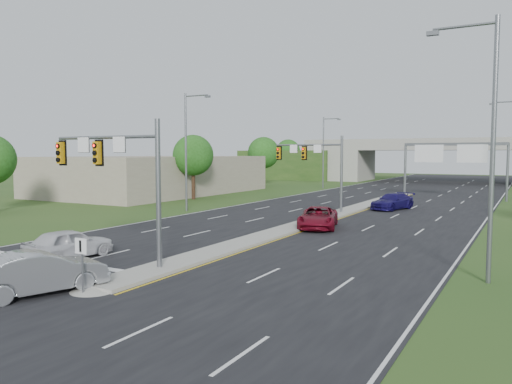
{
  "coord_description": "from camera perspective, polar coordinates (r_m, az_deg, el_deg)",
  "views": [
    {
      "loc": [
        14.96,
        -17.72,
        5.43
      ],
      "look_at": [
        -0.21,
        9.59,
        3.0
      ],
      "focal_mm": 35.0,
      "sensor_mm": 36.0,
      "label": 1
    }
  ],
  "objects": [
    {
      "name": "median_nose",
      "position": [
        20.99,
        -18.12,
        -10.49
      ],
      "size": [
        2.0,
        2.0,
        0.16
      ],
      "primitive_type": "cone",
      "color": "gray",
      "rests_on": "road"
    },
    {
      "name": "overpass",
      "position": [
        98.88,
        20.37,
        3.08
      ],
      "size": [
        80.0,
        14.0,
        8.1
      ],
      "color": "gray",
      "rests_on": "ground"
    },
    {
      "name": "keep_right_sign",
      "position": [
        20.33,
        -19.31,
        -6.91
      ],
      "size": [
        0.6,
        0.13,
        2.2
      ],
      "color": "slate",
      "rests_on": "ground"
    },
    {
      "name": "sign_gantry",
      "position": [
        63.19,
        21.57,
        3.97
      ],
      "size": [
        11.58,
        0.44,
        6.67
      ],
      "color": "slate",
      "rests_on": "ground"
    },
    {
      "name": "tree_l_near",
      "position": [
        59.16,
        -7.2,
        4.17
      ],
      "size": [
        4.8,
        4.8,
        7.6
      ],
      "color": "#382316",
      "rests_on": "ground"
    },
    {
      "name": "lane_markings",
      "position": [
        49.46,
        10.53,
        -1.9
      ],
      "size": [
        23.72,
        160.0,
        0.01
      ],
      "color": "gold",
      "rests_on": "road"
    },
    {
      "name": "road",
      "position": [
        55.07,
        13.14,
        -1.32
      ],
      "size": [
        24.0,
        160.0,
        0.02
      ],
      "primitive_type": "cube",
      "color": "black",
      "rests_on": "ground"
    },
    {
      "name": "commercial_building",
      "position": [
        69.35,
        -11.41,
        1.94
      ],
      "size": [
        18.0,
        30.0,
        5.0
      ],
      "primitive_type": "cube",
      "color": "gray",
      "rests_on": "ground"
    },
    {
      "name": "lightpole_l_far",
      "position": [
        78.02,
        7.84,
        4.9
      ],
      "size": [
        2.85,
        0.25,
        11.0
      ],
      "color": "slate",
      "rests_on": "ground"
    },
    {
      "name": "tree_l_mid",
      "position": [
        82.5,
        0.87,
        4.5
      ],
      "size": [
        5.2,
        5.2,
        8.12
      ],
      "color": "#382316",
      "rests_on": "ground"
    },
    {
      "name": "car_white",
      "position": [
        27.46,
        -20.59,
        -5.54
      ],
      "size": [
        2.39,
        4.8,
        1.57
      ],
      "primitive_type": "imported",
      "rotation": [
        0.0,
        0.0,
        3.02
      ],
      "color": "silver",
      "rests_on": "road"
    },
    {
      "name": "lightpole_l_mid",
      "position": [
        47.13,
        -7.83,
        5.23
      ],
      "size": [
        2.85,
        0.25,
        11.0
      ],
      "color": "slate",
      "rests_on": "ground"
    },
    {
      "name": "car_silver",
      "position": [
        21.14,
        -23.51,
        -8.43
      ],
      "size": [
        3.37,
        5.35,
        1.66
      ],
      "primitive_type": "imported",
      "rotation": [
        0.0,
        0.0,
        2.8
      ],
      "color": "gray",
      "rests_on": "road"
    },
    {
      "name": "lightpole_r_near",
      "position": [
        22.79,
        24.98,
        5.73
      ],
      "size": [
        2.85,
        0.25,
        11.0
      ],
      "color": "slate",
      "rests_on": "ground"
    },
    {
      "name": "tree_back_b",
      "position": [
        118.32,
        9.85,
        4.42
      ],
      "size": [
        5.6,
        5.6,
        8.32
      ],
      "color": "#382316",
      "rests_on": "ground"
    },
    {
      "name": "car_far_a",
      "position": [
        36.4,
        7.11,
        -2.91
      ],
      "size": [
        4.03,
        6.05,
        1.54
      ],
      "primitive_type": "imported",
      "rotation": [
        0.0,
        0.0,
        0.29
      ],
      "color": "maroon",
      "rests_on": "road"
    },
    {
      "name": "median",
      "position": [
        43.71,
        8.81,
        -2.61
      ],
      "size": [
        2.0,
        54.0,
        0.16
      ],
      "primitive_type": "cube",
      "color": "gray",
      "rests_on": "road"
    },
    {
      "name": "ground",
      "position": [
        23.82,
        -10.96,
        -8.81
      ],
      "size": [
        240.0,
        240.0,
        0.0
      ],
      "primitive_type": "plane",
      "color": "#264719",
      "rests_on": "ground"
    },
    {
      "name": "car_far_b",
      "position": [
        49.84,
        15.32,
        -1.04
      ],
      "size": [
        3.65,
        5.79,
        1.56
      ],
      "primitive_type": "imported",
      "rotation": [
        0.0,
        0.0,
        -0.29
      ],
      "color": "#140D4E",
      "rests_on": "road"
    },
    {
      "name": "tree_back_a",
      "position": [
        123.64,
        3.69,
        4.63
      ],
      "size": [
        6.0,
        6.0,
        8.85
      ],
      "color": "#382316",
      "rests_on": "ground"
    },
    {
      "name": "signal_mast_far",
      "position": [
        46.0,
        7.06,
        3.54
      ],
      "size": [
        6.62,
        0.6,
        7.0
      ],
      "color": "slate",
      "rests_on": "ground"
    },
    {
      "name": "signal_mast_near",
      "position": [
        24.67,
        -15.27,
        2.65
      ],
      "size": [
        6.62,
        0.6,
        7.0
      ],
      "color": "slate",
      "rests_on": "ground"
    }
  ]
}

